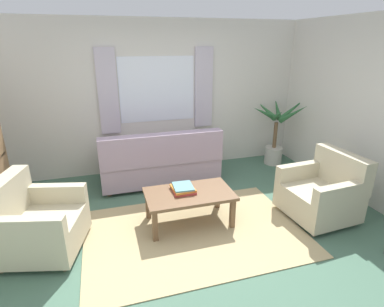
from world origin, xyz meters
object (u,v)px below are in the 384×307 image
(armchair_right, at_px, (322,192))
(coffee_table, at_px, (189,197))
(couch, at_px, (160,162))
(book_stack_on_table, at_px, (183,188))
(potted_plant, at_px, (276,134))
(armchair_left, at_px, (36,223))

(armchair_right, xyz_separation_m, coffee_table, (-1.74, 0.34, 0.03))
(couch, bearing_deg, book_stack_on_table, 92.63)
(armchair_right, relative_size, potted_plant, 0.71)
(armchair_left, xyz_separation_m, potted_plant, (3.91, 1.58, 0.24))
(couch, bearing_deg, armchair_right, 138.58)
(couch, relative_size, armchair_left, 1.87)
(armchair_right, distance_m, potted_plant, 1.92)
(book_stack_on_table, bearing_deg, potted_plant, 33.52)
(couch, height_order, potted_plant, potted_plant)
(book_stack_on_table, relative_size, potted_plant, 0.25)
(coffee_table, distance_m, book_stack_on_table, 0.13)
(book_stack_on_table, bearing_deg, coffee_table, -46.71)
(couch, relative_size, book_stack_on_table, 5.89)
(book_stack_on_table, bearing_deg, armchair_right, -12.66)
(book_stack_on_table, bearing_deg, couch, 92.63)
(armchair_left, bearing_deg, armchair_right, -80.51)
(armchair_left, distance_m, coffee_table, 1.77)
(couch, xyz_separation_m, coffee_table, (0.12, -1.30, 0.01))
(coffee_table, bearing_deg, couch, 95.15)
(couch, height_order, coffee_table, couch)
(couch, xyz_separation_m, armchair_right, (1.86, -1.64, -0.01))
(couch, relative_size, potted_plant, 1.50)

